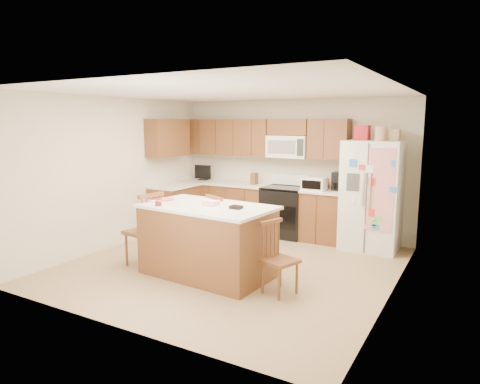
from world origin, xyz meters
The scene contains 9 objects.
ground centered at (0.00, 0.00, 0.00)m, with size 4.50×4.50×0.00m, color olive.
room_shell centered at (0.00, 0.00, 1.44)m, with size 4.60×4.60×2.52m.
cabinetry centered at (-0.98, 1.79, 0.91)m, with size 3.36×1.56×2.15m.
stove centered at (0.00, 1.94, 0.47)m, with size 0.76×0.65×1.13m.
refrigerator centered at (1.57, 1.87, 0.92)m, with size 0.90×0.79×2.04m.
island centered at (-0.09, -0.51, 0.49)m, with size 1.87×1.17×1.07m.
windsor_chair_left centered at (-1.10, -0.62, 0.52)m, with size 0.51×0.53×1.09m.
windsor_chair_back centered at (-0.19, 0.08, 0.48)m, with size 0.58×0.57×1.03m.
windsor_chair_right centered at (1.03, -0.61, 0.43)m, with size 0.48×0.49×0.90m.
Camera 1 is at (3.09, -5.21, 2.07)m, focal length 32.00 mm.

